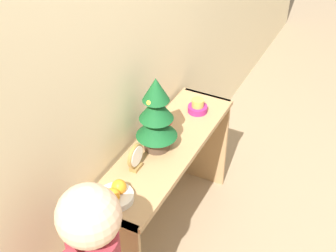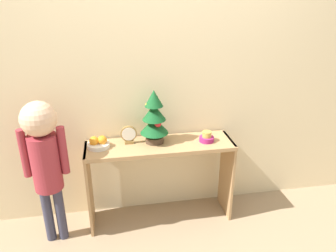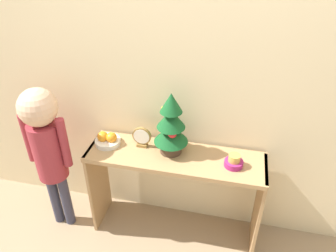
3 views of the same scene
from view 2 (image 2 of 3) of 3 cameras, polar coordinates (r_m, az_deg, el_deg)
ground_plane at (r=2.82m, az=-0.73°, el=-17.55°), size 12.00×12.00×0.00m
back_wall at (r=2.58m, az=-2.27°, el=9.98°), size 7.00×0.05×2.50m
console_table at (r=2.64m, az=-1.39°, el=-6.19°), size 1.16×0.34×0.70m
mini_tree at (r=2.51m, az=-2.42°, el=1.47°), size 0.22×0.22×0.43m
fruit_bowl at (r=2.55m, az=-12.03°, el=-2.94°), size 0.17×0.17×0.09m
singing_bowl at (r=2.61m, az=6.75°, el=-2.00°), size 0.12×0.12×0.08m
desk_clock at (r=2.56m, az=-6.85°, el=-1.56°), size 0.13×0.04×0.15m
child_figure at (r=2.47m, az=-20.78°, el=-4.42°), size 0.32×0.25×1.14m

